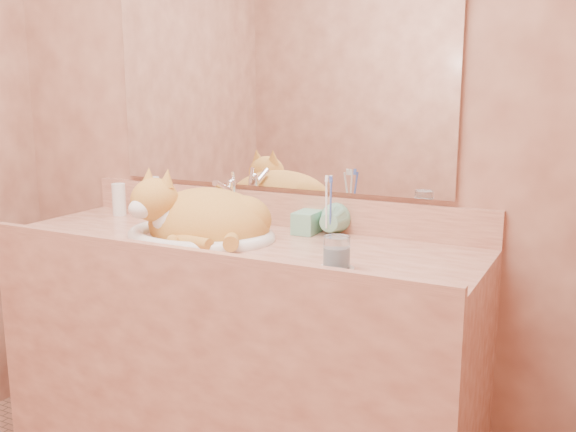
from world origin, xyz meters
The scene contains 12 objects.
wall_back centered at (0.00, 1.00, 1.25)m, with size 2.40×0.02×2.50m, color brown.
vanity_counter centered at (0.00, 0.72, 0.42)m, with size 1.60×0.55×0.85m, color #9E5B47, non-canonical shape.
mirror centered at (0.00, 0.99, 1.39)m, with size 1.30×0.02×0.80m, color white.
sink_basin centered at (-0.12, 0.70, 0.93)m, with size 0.50×0.42×0.16m, color white, non-canonical shape.
faucet centered at (-0.12, 0.90, 0.94)m, with size 0.05×0.13×0.18m, color white, non-canonical shape.
cat centered at (-0.12, 0.70, 0.92)m, with size 0.44×0.36×0.24m, color #C07B2C, non-canonical shape.
soap_dispenser centered at (0.17, 0.87, 0.93)m, with size 0.08×0.08×0.17m, color #77BE9C.
toothbrush_cup centered at (0.27, 0.88, 0.90)m, with size 0.11×0.11×0.10m, color #77BE9C.
toothbrushes centered at (0.27, 0.88, 0.98)m, with size 0.03×0.03×0.21m, color white, non-canonical shape.
saucer centered at (0.44, 0.54, 0.85)m, with size 0.10×0.10×0.01m, color white.
water_glass centered at (0.44, 0.54, 0.90)m, with size 0.07×0.07×0.09m, color silver.
lotion_bottle centered at (-0.62, 0.87, 0.91)m, with size 0.05×0.05×0.12m, color white.
Camera 1 is at (1.08, -1.01, 1.34)m, focal length 40.00 mm.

